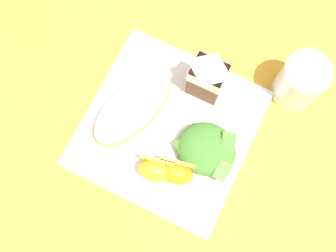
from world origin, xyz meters
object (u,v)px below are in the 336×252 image
(orange_wedge_middle, at_px, (176,172))
(drinking_clear_cup, at_px, (300,82))
(green_salad_pile, at_px, (207,149))
(orange_wedge_front, at_px, (155,170))
(milk_carton, at_px, (208,77))
(cheesy_pizza_bread, at_px, (132,110))
(white_plate, at_px, (168,129))

(orange_wedge_middle, relative_size, drinking_clear_cup, 0.69)
(green_salad_pile, height_order, orange_wedge_front, green_salad_pile)
(orange_wedge_middle, height_order, drinking_clear_cup, drinking_clear_cup)
(milk_carton, bearing_deg, orange_wedge_middle, -82.73)
(milk_carton, height_order, orange_wedge_middle, milk_carton)
(orange_wedge_middle, bearing_deg, green_salad_pile, 63.29)
(cheesy_pizza_bread, relative_size, milk_carton, 1.69)
(milk_carton, bearing_deg, orange_wedge_front, -93.86)
(green_salad_pile, xyz_separation_m, drinking_clear_cup, (0.09, 0.17, 0.01))
(milk_carton, xyz_separation_m, orange_wedge_middle, (0.02, -0.16, -0.04))
(white_plate, distance_m, orange_wedge_middle, 0.09)
(white_plate, bearing_deg, orange_wedge_front, -78.84)
(orange_wedge_front, xyz_separation_m, orange_wedge_middle, (0.03, 0.01, 0.00))
(milk_carton, bearing_deg, white_plate, -106.26)
(drinking_clear_cup, bearing_deg, cheesy_pizza_bread, -144.60)
(orange_wedge_front, bearing_deg, milk_carton, 86.14)
(orange_wedge_middle, bearing_deg, white_plate, 125.31)
(cheesy_pizza_bread, height_order, green_salad_pile, green_salad_pile)
(green_salad_pile, bearing_deg, drinking_clear_cup, 61.72)
(green_salad_pile, distance_m, orange_wedge_front, 0.09)
(white_plate, relative_size, cheesy_pizza_bread, 1.51)
(milk_carton, relative_size, orange_wedge_middle, 1.66)
(drinking_clear_cup, bearing_deg, orange_wedge_middle, -117.89)
(orange_wedge_front, bearing_deg, white_plate, 101.16)
(cheesy_pizza_bread, bearing_deg, orange_wedge_middle, -28.88)
(milk_carton, xyz_separation_m, drinking_clear_cup, (0.14, 0.07, -0.03))
(cheesy_pizza_bread, height_order, milk_carton, milk_carton)
(cheesy_pizza_bread, xyz_separation_m, orange_wedge_middle, (0.11, -0.06, 0.00))
(white_plate, distance_m, drinking_clear_cup, 0.24)
(green_salad_pile, relative_size, drinking_clear_cup, 1.09)
(milk_carton, bearing_deg, cheesy_pizza_bread, -134.28)
(cheesy_pizza_bread, distance_m, green_salad_pile, 0.14)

